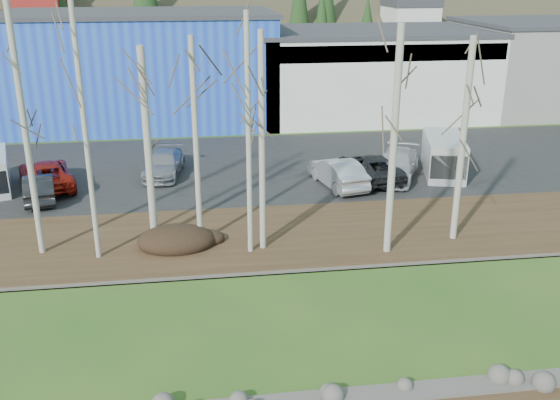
{
  "coord_description": "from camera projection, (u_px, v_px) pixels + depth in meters",
  "views": [
    {
      "loc": [
        -2.18,
        -10.79,
        11.16
      ],
      "look_at": [
        1.1,
        12.46,
        2.5
      ],
      "focal_mm": 40.0,
      "sensor_mm": 36.0,
      "label": 1
    }
  ],
  "objects": [
    {
      "name": "birch_6",
      "position": [
        394.0,
        144.0,
        24.47
      ],
      "size": [
        0.29,
        0.29,
        9.2
      ],
      "color": "#BDB5AB",
      "rests_on": "far_bank"
    },
    {
      "name": "river",
      "position": [
        269.0,
        325.0,
        20.86
      ],
      "size": [
        80.0,
        8.0,
        0.9
      ],
      "primitive_type": null,
      "color": "black",
      "rests_on": "ground"
    },
    {
      "name": "dirt_mound",
      "position": [
        176.0,
        239.0,
        26.41
      ],
      "size": [
        3.29,
        2.32,
        0.64
      ],
      "primitive_type": "ellipsoid",
      "color": "black",
      "rests_on": "far_bank"
    },
    {
      "name": "birch_1",
      "position": [
        148.0,
        147.0,
        25.82
      ],
      "size": [
        0.31,
        0.31,
        8.26
      ],
      "color": "#BDB5AB",
      "rests_on": "far_bank"
    },
    {
      "name": "far_bank",
      "position": [
        249.0,
        237.0,
        27.61
      ],
      "size": [
        80.0,
        7.0,
        0.15
      ],
      "primitive_type": "cube",
      "color": "#382616",
      "rests_on": "ground"
    },
    {
      "name": "birch_0",
      "position": [
        25.0,
        130.0,
        24.14
      ],
      "size": [
        0.25,
        0.25,
        10.42
      ],
      "color": "#BDB5AB",
      "rests_on": "far_bank"
    },
    {
      "name": "car_5",
      "position": [
        370.0,
        167.0,
        34.67
      ],
      "size": [
        2.93,
        5.53,
        1.48
      ],
      "primitive_type": "imported",
      "rotation": [
        0.0,
        0.0,
        3.23
      ],
      "color": "black",
      "rests_on": "parking_lot"
    },
    {
      "name": "birch_4",
      "position": [
        196.0,
        144.0,
        25.48
      ],
      "size": [
        0.24,
        0.24,
        8.67
      ],
      "color": "#BDB5AB",
      "rests_on": "far_bank"
    },
    {
      "name": "building_blue",
      "position": [
        141.0,
        67.0,
        48.17
      ],
      "size": [
        20.4,
        12.24,
        8.3
      ],
      "color": "blue",
      "rests_on": "ground"
    },
    {
      "name": "car_3",
      "position": [
        164.0,
        164.0,
        35.44
      ],
      "size": [
        2.56,
        4.89,
        1.35
      ],
      "primitive_type": "imported",
      "rotation": [
        0.0,
        0.0,
        -0.15
      ],
      "color": "gray",
      "rests_on": "parking_lot"
    },
    {
      "name": "parking_lot",
      "position": [
        233.0,
        167.0,
        37.37
      ],
      "size": [
        80.0,
        14.0,
        0.14
      ],
      "primitive_type": "cube",
      "color": "black",
      "rests_on": "ground"
    },
    {
      "name": "birch_2",
      "position": [
        85.0,
        128.0,
        23.66
      ],
      "size": [
        0.2,
        0.2,
        10.81
      ],
      "color": "#BDB5AB",
      "rests_on": "far_bank"
    },
    {
      "name": "car_2",
      "position": [
        46.0,
        174.0,
        33.42
      ],
      "size": [
        4.0,
        5.86,
        1.49
      ],
      "primitive_type": "imported",
      "rotation": [
        0.0,
        0.0,
        3.45
      ],
      "color": "maroon",
      "rests_on": "parking_lot"
    },
    {
      "name": "building_white",
      "position": [
        367.0,
        72.0,
        50.77
      ],
      "size": [
        18.36,
        12.24,
        6.8
      ],
      "color": "silver",
      "rests_on": "ground"
    },
    {
      "name": "van_white",
      "position": [
        444.0,
        156.0,
        35.52
      ],
      "size": [
        3.25,
        5.24,
        2.13
      ],
      "rotation": [
        0.0,
        0.0,
        -0.27
      ],
      "color": "silver",
      "rests_on": "parking_lot"
    },
    {
      "name": "building_grey",
      "position": [
        550.0,
        65.0,
        52.8
      ],
      "size": [
        14.28,
        12.24,
        7.3
      ],
      "color": "slate",
      "rests_on": "ground"
    },
    {
      "name": "far_bank_rocks",
      "position": [
        257.0,
        270.0,
        24.67
      ],
      "size": [
        80.0,
        0.8,
        0.46
      ],
      "primitive_type": null,
      "color": "#47423D",
      "rests_on": "ground"
    },
    {
      "name": "car_6",
      "position": [
        396.0,
        165.0,
        34.96
      ],
      "size": [
        4.29,
        5.7,
        1.54
      ],
      "primitive_type": "imported",
      "rotation": [
        0.0,
        0.0,
        -0.46
      ],
      "color": "#BABABC",
      "rests_on": "parking_lot"
    },
    {
      "name": "birch_5",
      "position": [
        249.0,
        138.0,
        24.38
      ],
      "size": [
        0.21,
        0.21,
        9.66
      ],
      "color": "#BDB5AB",
      "rests_on": "far_bank"
    },
    {
      "name": "car_1",
      "position": [
        39.0,
        187.0,
        31.61
      ],
      "size": [
        2.34,
        4.37,
        1.37
      ],
      "primitive_type": "imported",
      "rotation": [
        0.0,
        0.0,
        3.37
      ],
      "color": "black",
      "rests_on": "parking_lot"
    },
    {
      "name": "car_4",
      "position": [
        338.0,
        173.0,
        33.62
      ],
      "size": [
        2.58,
        4.93,
        1.54
      ],
      "primitive_type": "imported",
      "rotation": [
        0.0,
        0.0,
        3.35
      ],
      "color": "#B5B4B7",
      "rests_on": "parking_lot"
    },
    {
      "name": "birch_7",
      "position": [
        463.0,
        142.0,
        25.83
      ],
      "size": [
        0.28,
        0.28,
        8.62
      ],
      "color": "#BDB5AB",
      "rests_on": "far_bank"
    },
    {
      "name": "birch_3",
      "position": [
        262.0,
        145.0,
        24.85
      ],
      "size": [
        0.25,
        0.25,
        8.95
      ],
      "color": "#BDB5AB",
      "rests_on": "far_bank"
    }
  ]
}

